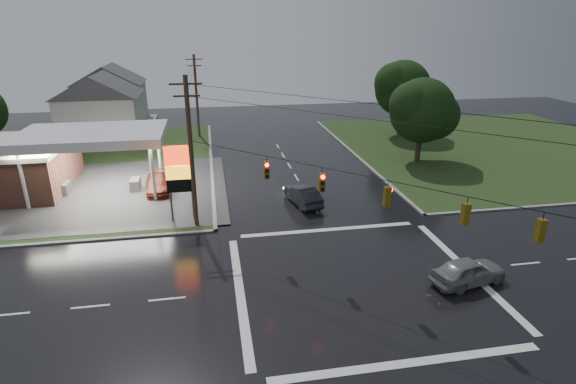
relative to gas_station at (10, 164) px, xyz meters
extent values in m
plane|color=black|center=(25.68, -19.70, -2.55)|extent=(120.00, 120.00, 0.00)
cube|color=#1A3216|center=(-0.32, 6.30, -2.51)|extent=(36.00, 36.00, 0.08)
cube|color=#1A3216|center=(51.68, 6.30, -2.51)|extent=(36.00, 36.00, 0.08)
cube|color=#2D2D2D|center=(5.68, -1.70, -2.46)|extent=(26.00, 18.00, 0.02)
cylinder|color=silver|center=(2.68, -4.70, -0.05)|extent=(0.30, 0.30, 5.00)
cylinder|color=silver|center=(12.68, -4.70, -0.05)|extent=(0.30, 0.30, 5.00)
cylinder|color=silver|center=(2.68, 1.30, -0.05)|extent=(0.30, 0.30, 5.00)
cylinder|color=silver|center=(12.68, 1.30, -0.05)|extent=(0.30, 0.30, 5.00)
cube|color=silver|center=(7.68, -1.70, 2.65)|extent=(12.00, 8.00, 0.80)
cube|color=white|center=(7.68, -1.70, 2.23)|extent=(11.40, 7.40, 0.04)
cube|color=#59595E|center=(4.68, -1.70, -2.00)|extent=(0.80, 1.60, 1.10)
cube|color=#59595E|center=(10.68, -1.70, -2.00)|extent=(0.80, 1.60, 1.10)
cylinder|color=#59595E|center=(14.38, -9.20, 0.45)|extent=(0.16, 0.16, 6.00)
cylinder|color=#59595E|center=(15.98, -9.20, 0.45)|extent=(0.16, 0.16, 6.00)
cube|color=red|center=(15.18, -9.20, 2.65)|extent=(2.00, 0.35, 1.40)
cube|color=#F6A819|center=(15.18, -9.20, 1.35)|extent=(2.00, 0.35, 1.00)
cube|color=black|center=(15.18, -9.20, 0.35)|extent=(2.00, 0.35, 1.00)
cylinder|color=#382619|center=(16.18, -10.20, 2.95)|extent=(0.32, 0.32, 11.00)
cube|color=#382619|center=(16.18, -10.20, 7.85)|extent=(2.20, 0.12, 0.12)
cube|color=#382619|center=(16.18, -10.20, 7.05)|extent=(1.80, 0.12, 0.12)
cylinder|color=#382619|center=(16.18, 18.30, 2.70)|extent=(0.32, 0.32, 10.50)
cube|color=#382619|center=(16.18, 18.30, 7.35)|extent=(2.20, 0.12, 0.12)
cube|color=#382619|center=(16.18, 18.30, 6.55)|extent=(1.80, 0.12, 0.12)
cube|color=#59470C|center=(20.93, -14.95, 3.05)|extent=(0.34, 0.34, 1.10)
cylinder|color=#FF0C07|center=(20.93, -15.15, 3.43)|extent=(0.22, 0.08, 0.22)
cube|color=#59470C|center=(23.78, -17.80, 3.05)|extent=(0.34, 0.34, 1.10)
cylinder|color=#FF0C07|center=(23.78, -18.00, 3.43)|extent=(0.22, 0.08, 0.22)
cube|color=#59470C|center=(26.63, -20.65, 3.05)|extent=(0.34, 0.34, 1.10)
cylinder|color=#FF0C07|center=(26.83, -20.65, 3.43)|extent=(0.08, 0.22, 0.22)
cube|color=#59470C|center=(29.48, -23.50, 3.05)|extent=(0.34, 0.34, 1.10)
cylinder|color=#FF0C07|center=(29.48, -23.30, 3.43)|extent=(0.22, 0.08, 0.22)
cube|color=#59470C|center=(31.76, -25.78, 3.05)|extent=(0.34, 0.34, 1.10)
cylinder|color=#FF0C07|center=(31.76, -25.58, 3.43)|extent=(0.22, 0.08, 0.22)
cube|color=silver|center=(4.68, 16.30, 0.45)|extent=(9.00, 8.00, 6.00)
cube|color=gray|center=(9.98, 16.30, -2.15)|extent=(1.60, 4.80, 0.80)
cube|color=silver|center=(3.68, 28.30, 0.45)|extent=(9.00, 8.00, 6.00)
cube|color=gray|center=(8.98, 28.30, -2.15)|extent=(1.60, 4.80, 0.80)
cylinder|color=black|center=(39.68, 2.30, -0.03)|extent=(0.56, 0.56, 5.04)
sphere|color=black|center=(39.68, 2.30, 3.03)|extent=(6.80, 6.80, 6.80)
sphere|color=black|center=(41.38, 2.60, 2.40)|extent=(5.10, 5.10, 5.10)
sphere|color=black|center=(38.32, 1.90, 3.75)|extent=(4.76, 4.76, 4.76)
cylinder|color=black|center=(42.68, 14.30, 0.25)|extent=(0.56, 0.56, 5.60)
sphere|color=black|center=(42.68, 14.30, 3.65)|extent=(7.20, 7.20, 7.20)
sphere|color=black|center=(44.48, 14.60, 2.95)|extent=(5.40, 5.40, 5.40)
sphere|color=black|center=(41.24, 13.90, 4.45)|extent=(5.04, 5.04, 5.04)
imported|color=black|center=(24.88, -7.45, -1.76)|extent=(2.61, 5.01, 1.57)
imported|color=gray|center=(31.81, -21.07, -1.77)|extent=(4.88, 2.81, 1.56)
imported|color=maroon|center=(12.68, -2.36, -1.82)|extent=(2.59, 5.21, 1.45)
camera|label=1|loc=(17.56, -41.54, 11.73)|focal=28.00mm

